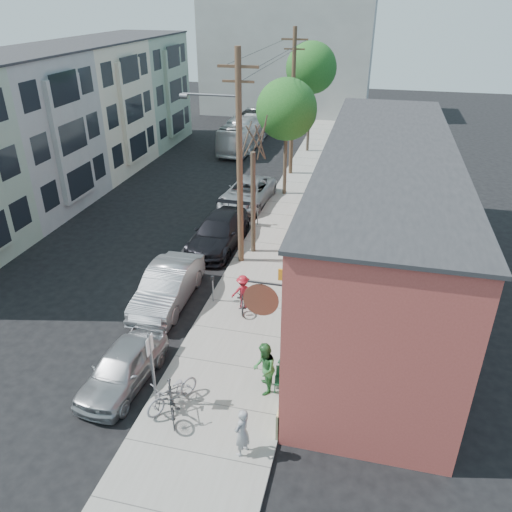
% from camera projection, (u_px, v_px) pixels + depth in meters
% --- Properties ---
extents(ground, '(120.00, 120.00, 0.00)m').
position_uv_depth(ground, '(148.00, 321.00, 20.71)').
color(ground, black).
extents(sidewalk, '(4.50, 58.00, 0.15)m').
position_uv_depth(sidewalk, '(294.00, 224.00, 29.24)').
color(sidewalk, gray).
rests_on(sidewalk, ground).
extents(cafe_building, '(6.60, 20.20, 6.61)m').
position_uv_depth(cafe_building, '(381.00, 222.00, 21.59)').
color(cafe_building, '#9C413A').
rests_on(cafe_building, ground).
extents(apartment_row, '(6.30, 32.00, 9.00)m').
position_uv_depth(apartment_row, '(65.00, 122.00, 33.09)').
color(apartment_row, '#91A58B').
rests_on(apartment_row, ground).
extents(end_cap_building, '(18.00, 8.00, 12.00)m').
position_uv_depth(end_cap_building, '(287.00, 56.00, 54.41)').
color(end_cap_building, '#9D9D98').
rests_on(end_cap_building, ground).
extents(sign_post, '(0.07, 0.45, 2.80)m').
position_uv_depth(sign_post, '(152.00, 363.00, 15.56)').
color(sign_post, slate).
rests_on(sign_post, sidewalk).
extents(parking_meter_near, '(0.14, 0.14, 1.24)m').
position_uv_depth(parking_meter_near, '(213.00, 284.00, 21.41)').
color(parking_meter_near, slate).
rests_on(parking_meter_near, sidewalk).
extents(parking_meter_far, '(0.14, 0.14, 1.24)m').
position_uv_depth(parking_meter_far, '(258.00, 211.00, 28.57)').
color(parking_meter_far, slate).
rests_on(parking_meter_far, sidewalk).
extents(utility_pole_near, '(3.57, 0.28, 10.00)m').
position_uv_depth(utility_pole_near, '(238.00, 158.00, 22.67)').
color(utility_pole_near, '#503A28').
rests_on(utility_pole_near, sidewalk).
extents(utility_pole_far, '(1.80, 0.28, 10.00)m').
position_uv_depth(utility_pole_far, '(293.00, 102.00, 34.84)').
color(utility_pole_far, '#503A28').
rests_on(utility_pole_far, sidewalk).
extents(tree_bare, '(0.24, 0.24, 5.26)m').
position_uv_depth(tree_bare, '(253.00, 204.00, 24.79)').
color(tree_bare, '#44392C').
rests_on(tree_bare, sidewalk).
extents(tree_leafy_mid, '(3.81, 3.81, 7.43)m').
position_uv_depth(tree_leafy_mid, '(287.00, 110.00, 30.92)').
color(tree_leafy_mid, '#44392C').
rests_on(tree_leafy_mid, sidewalk).
extents(tree_leafy_far, '(4.03, 4.03, 8.67)m').
position_uv_depth(tree_leafy_far, '(311.00, 68.00, 39.47)').
color(tree_leafy_far, '#44392C').
rests_on(tree_leafy_far, sidewalk).
extents(patio_chair_a, '(0.56, 0.56, 0.88)m').
position_uv_depth(patio_chair_a, '(286.00, 360.00, 17.61)').
color(patio_chair_a, '#124327').
rests_on(patio_chair_a, sidewalk).
extents(patio_chair_b, '(0.57, 0.57, 0.88)m').
position_uv_depth(patio_chair_b, '(282.00, 380.00, 16.69)').
color(patio_chair_b, '#124327').
rests_on(patio_chair_b, sidewalk).
extents(patron_grey, '(0.59, 0.70, 1.64)m').
position_uv_depth(patron_grey, '(242.00, 432.00, 14.23)').
color(patron_grey, gray).
rests_on(patron_grey, sidewalk).
extents(patron_green, '(0.90, 1.06, 1.90)m').
position_uv_depth(patron_green, '(264.00, 369.00, 16.44)').
color(patron_green, '#2C6E34').
rests_on(patron_green, sidewalk).
extents(cyclist, '(1.12, 0.90, 1.52)m').
position_uv_depth(cyclist, '(243.00, 292.00, 21.04)').
color(cyclist, maroon).
rests_on(cyclist, sidewalk).
extents(cyclist_bike, '(1.15, 2.08, 1.04)m').
position_uv_depth(cyclist_bike, '(243.00, 296.00, 21.16)').
color(cyclist_bike, black).
rests_on(cyclist_bike, sidewalk).
extents(parked_bike_a, '(1.32, 1.93, 1.14)m').
position_uv_depth(parked_bike_a, '(171.00, 401.00, 15.67)').
color(parked_bike_a, black).
rests_on(parked_bike_a, sidewalk).
extents(parked_bike_b, '(1.60, 2.12, 1.07)m').
position_uv_depth(parked_bike_b, '(172.00, 393.00, 16.04)').
color(parked_bike_b, gray).
rests_on(parked_bike_b, sidewalk).
extents(car_0, '(1.97, 4.33, 1.44)m').
position_uv_depth(car_0, '(123.00, 367.00, 17.09)').
color(car_0, gray).
rests_on(car_0, ground).
extents(car_1, '(1.89, 5.14, 1.68)m').
position_uv_depth(car_1, '(168.00, 286.00, 21.57)').
color(car_1, '#929498').
rests_on(car_1, ground).
extents(car_2, '(2.44, 5.65, 1.62)m').
position_uv_depth(car_2, '(219.00, 232.00, 26.51)').
color(car_2, black).
rests_on(car_2, ground).
extents(car_3, '(2.95, 5.78, 1.56)m').
position_uv_depth(car_3, '(247.00, 193.00, 31.77)').
color(car_3, '#9CA0A4').
rests_on(car_3, ground).
extents(bus, '(2.47, 9.64, 2.67)m').
position_uv_depth(bus, '(245.00, 132.00, 43.51)').
color(bus, white).
rests_on(bus, ground).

